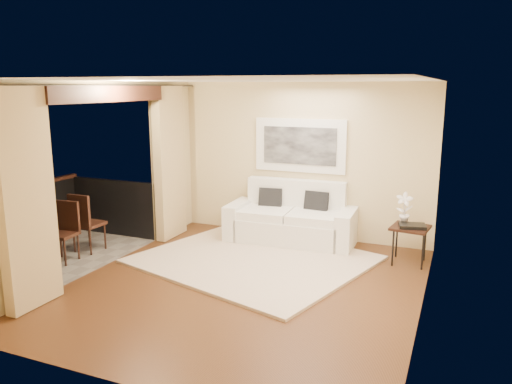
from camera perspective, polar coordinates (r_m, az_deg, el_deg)
The scene contains 18 objects.
floor at distance 6.83m, azimuth -1.26°, elevation -10.63°, with size 5.00×5.00×0.00m, color #543018.
room_shell at distance 7.43m, azimuth -16.83°, elevation 10.68°, with size 5.00×6.40×5.00m.
balcony at distance 8.58m, azimuth -22.00°, elevation -5.49°, with size 1.81×2.60×1.17m.
curtains at distance 7.52m, azimuth -16.17°, elevation 1.65°, with size 0.16×4.80×2.64m.
artwork at distance 8.68m, azimuth 5.04°, elevation 5.31°, with size 1.62×0.07×0.92m.
rug at distance 7.73m, azimuth -0.28°, elevation -7.69°, with size 3.16×2.75×0.04m, color beige.
sofa at distance 8.58m, azimuth 4.11°, elevation -3.30°, with size 2.19×1.02×1.03m.
side_table at distance 7.82m, azimuth 17.21°, elevation -4.20°, with size 0.59×0.59×0.57m.
tray at distance 7.76m, azimuth 17.43°, elevation -3.72°, with size 0.38×0.28×0.05m, color black.
orchid at distance 7.88m, azimuth 16.59°, elevation -1.78°, with size 0.26×0.17×0.49m, color white.
bistro_table at distance 8.73m, azimuth -24.10°, elevation -2.01°, with size 0.69×0.69×0.75m.
balcony_chair_far at distance 8.41m, azimuth -19.08°, elevation -2.90°, with size 0.43×0.43×0.97m.
balcony_chair_near at distance 8.17m, azimuth -20.98°, elevation -3.72°, with size 0.43×0.44×0.91m.
ice_bucket at distance 8.84m, azimuth -24.38°, elevation -0.66°, with size 0.18×0.18×0.20m, color white.
candle at distance 8.74m, azimuth -23.31°, elevation -1.13°, with size 0.06×0.06×0.07m, color red.
vase at distance 8.64m, azimuth -25.18°, elevation -1.07°, with size 0.04×0.04×0.18m, color silver.
glass_a at distance 8.59m, azimuth -23.79°, elevation -1.22°, with size 0.06×0.06×0.12m, color silver.
glass_b at distance 8.59m, azimuth -23.26°, elevation -1.17°, with size 0.06×0.06×0.12m, color white.
Camera 1 is at (2.56, -5.75, 2.63)m, focal length 35.00 mm.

